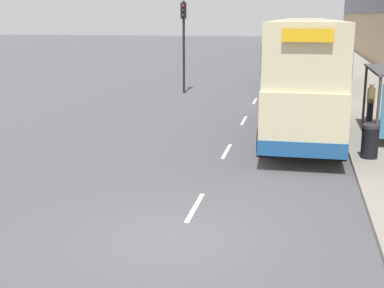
{
  "coord_description": "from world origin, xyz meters",
  "views": [
    {
      "loc": [
        2.32,
        -9.99,
        4.48
      ],
      "look_at": [
        -3.63,
        19.41,
        -2.75
      ],
      "focal_mm": 50.0,
      "sensor_mm": 36.0,
      "label": 1
    }
  ],
  "objects_px": {
    "pedestrian_4": "(371,101)",
    "litter_bin": "(370,141)",
    "car_1": "(303,43)",
    "double_decker_bus_near": "(304,76)",
    "double_decker_bus_ahead": "(305,51)",
    "car_2": "(305,54)",
    "traffic_light_far_kerb": "(184,32)",
    "car_0": "(299,50)"
  },
  "relations": [
    {
      "from": "pedestrian_4",
      "to": "litter_bin",
      "type": "distance_m",
      "value": 6.39
    },
    {
      "from": "litter_bin",
      "to": "car_1",
      "type": "bearing_deg",
      "value": 92.04
    },
    {
      "from": "pedestrian_4",
      "to": "litter_bin",
      "type": "xyz_separation_m",
      "value": [
        -0.73,
        -6.34,
        -0.3
      ]
    },
    {
      "from": "double_decker_bus_near",
      "to": "car_1",
      "type": "height_order",
      "value": "double_decker_bus_near"
    },
    {
      "from": "double_decker_bus_ahead",
      "to": "car_2",
      "type": "distance_m",
      "value": 17.91
    },
    {
      "from": "car_2",
      "to": "pedestrian_4",
      "type": "relative_size",
      "value": 2.73
    },
    {
      "from": "pedestrian_4",
      "to": "litter_bin",
      "type": "height_order",
      "value": "pedestrian_4"
    },
    {
      "from": "double_decker_bus_ahead",
      "to": "pedestrian_4",
      "type": "distance_m",
      "value": 12.34
    },
    {
      "from": "pedestrian_4",
      "to": "traffic_light_far_kerb",
      "type": "distance_m",
      "value": 12.51
    },
    {
      "from": "double_decker_bus_near",
      "to": "pedestrian_4",
      "type": "bearing_deg",
      "value": 45.89
    },
    {
      "from": "litter_bin",
      "to": "traffic_light_far_kerb",
      "type": "relative_size",
      "value": 0.2
    },
    {
      "from": "double_decker_bus_near",
      "to": "car_2",
      "type": "relative_size",
      "value": 2.37
    },
    {
      "from": "car_0",
      "to": "litter_bin",
      "type": "xyz_separation_m",
      "value": [
        2.52,
        -42.32,
        -0.16
      ]
    },
    {
      "from": "car_1",
      "to": "litter_bin",
      "type": "bearing_deg",
      "value": -87.96
    },
    {
      "from": "double_decker_bus_near",
      "to": "litter_bin",
      "type": "distance_m",
      "value": 4.34
    },
    {
      "from": "double_decker_bus_ahead",
      "to": "car_2",
      "type": "height_order",
      "value": "double_decker_bus_ahead"
    },
    {
      "from": "car_0",
      "to": "traffic_light_far_kerb",
      "type": "bearing_deg",
      "value": -102.72
    },
    {
      "from": "car_2",
      "to": "pedestrian_4",
      "type": "xyz_separation_m",
      "value": [
        2.6,
        -29.82,
        0.09
      ]
    },
    {
      "from": "car_0",
      "to": "car_1",
      "type": "xyz_separation_m",
      "value": [
        0.46,
        15.77,
        0.0
      ]
    },
    {
      "from": "car_2",
      "to": "traffic_light_far_kerb",
      "type": "bearing_deg",
      "value": -107.59
    },
    {
      "from": "car_1",
      "to": "traffic_light_far_kerb",
      "type": "bearing_deg",
      "value": -98.84
    },
    {
      "from": "car_0",
      "to": "car_2",
      "type": "height_order",
      "value": "car_2"
    },
    {
      "from": "pedestrian_4",
      "to": "car_1",
      "type": "bearing_deg",
      "value": 93.1
    },
    {
      "from": "litter_bin",
      "to": "traffic_light_far_kerb",
      "type": "bearing_deg",
      "value": 122.91
    },
    {
      "from": "double_decker_bus_near",
      "to": "double_decker_bus_ahead",
      "type": "height_order",
      "value": "same"
    },
    {
      "from": "double_decker_bus_near",
      "to": "car_2",
      "type": "bearing_deg",
      "value": 89.64
    },
    {
      "from": "double_decker_bus_near",
      "to": "car_0",
      "type": "xyz_separation_m",
      "value": [
        -0.45,
        38.87,
        -1.45
      ]
    },
    {
      "from": "traffic_light_far_kerb",
      "to": "pedestrian_4",
      "type": "bearing_deg",
      "value": -37.7
    },
    {
      "from": "double_decker_bus_near",
      "to": "double_decker_bus_ahead",
      "type": "xyz_separation_m",
      "value": [
        0.07,
        14.86,
        0.0
      ]
    },
    {
      "from": "double_decker_bus_near",
      "to": "double_decker_bus_ahead",
      "type": "bearing_deg",
      "value": 89.72
    },
    {
      "from": "double_decker_bus_ahead",
      "to": "pedestrian_4",
      "type": "relative_size",
      "value": 7.07
    },
    {
      "from": "car_2",
      "to": "traffic_light_far_kerb",
      "type": "xyz_separation_m",
      "value": [
        -7.08,
        -22.33,
        2.66
      ]
    },
    {
      "from": "car_1",
      "to": "litter_bin",
      "type": "xyz_separation_m",
      "value": [
        2.07,
        -58.09,
        -0.17
      ]
    },
    {
      "from": "litter_bin",
      "to": "pedestrian_4",
      "type": "bearing_deg",
      "value": 83.4
    },
    {
      "from": "litter_bin",
      "to": "double_decker_bus_near",
      "type": "bearing_deg",
      "value": 121.05
    },
    {
      "from": "car_1",
      "to": "pedestrian_4",
      "type": "bearing_deg",
      "value": -86.9
    },
    {
      "from": "car_2",
      "to": "traffic_light_far_kerb",
      "type": "distance_m",
      "value": 23.58
    },
    {
      "from": "double_decker_bus_ahead",
      "to": "car_0",
      "type": "bearing_deg",
      "value": 91.24
    },
    {
      "from": "double_decker_bus_ahead",
      "to": "litter_bin",
      "type": "distance_m",
      "value": 18.49
    },
    {
      "from": "double_decker_bus_near",
      "to": "car_1",
      "type": "relative_size",
      "value": 2.7
    },
    {
      "from": "double_decker_bus_near",
      "to": "car_2",
      "type": "height_order",
      "value": "double_decker_bus_near"
    },
    {
      "from": "double_decker_bus_near",
      "to": "pedestrian_4",
      "type": "relative_size",
      "value": 6.48
    }
  ]
}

